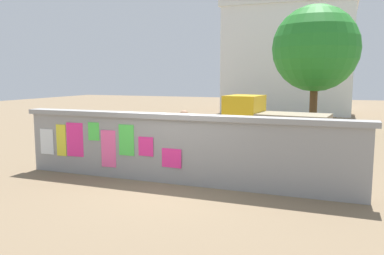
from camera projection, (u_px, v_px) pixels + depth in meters
ground at (251, 136)px, 16.71m from camera, size 60.00×60.00×0.00m
poster_wall at (178, 148)px, 9.20m from camera, size 8.56×0.42×1.66m
auto_rickshaw_truck at (271, 123)px, 13.87m from camera, size 3.74×1.89×1.85m
motorcycle at (119, 146)px, 11.66m from camera, size 1.88×0.67×0.87m
bicycle_near at (155, 138)px, 13.73m from camera, size 1.66×0.59×0.95m
bicycle_far at (275, 157)px, 10.57m from camera, size 1.66×0.60×0.95m
person_walking at (184, 133)px, 10.68m from camera, size 0.42×0.42×1.62m
tree_roadside at (316, 49)px, 17.70m from camera, size 3.92×3.92×5.77m
building_background at (289, 58)px, 27.85m from camera, size 8.81×6.18×7.73m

